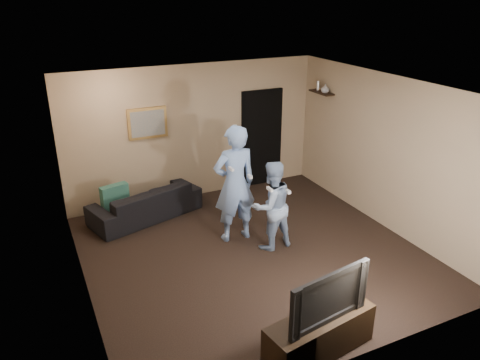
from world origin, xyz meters
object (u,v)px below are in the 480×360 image
television (323,294)px  wii_player_right (271,205)px  sofa (145,202)px  wii_player_left (235,184)px  tv_console (319,334)px

television → wii_player_right: 2.41m
sofa → television: 4.32m
wii_player_left → sofa: bearing=129.2°
tv_console → wii_player_left: size_ratio=0.69×
television → wii_player_left: bearing=76.0°
tv_console → wii_player_left: bearing=76.0°
sofa → wii_player_right: wii_player_right is taller
sofa → wii_player_right: bearing=112.6°
wii_player_right → sofa: bearing=129.2°
sofa → television: bearing=85.4°
wii_player_left → wii_player_right: 0.68m
tv_console → wii_player_right: bearing=65.4°
tv_console → wii_player_left: (0.25, 2.81, 0.72)m
wii_player_right → television: bearing=-105.6°
wii_player_left → wii_player_right: wii_player_left is taller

